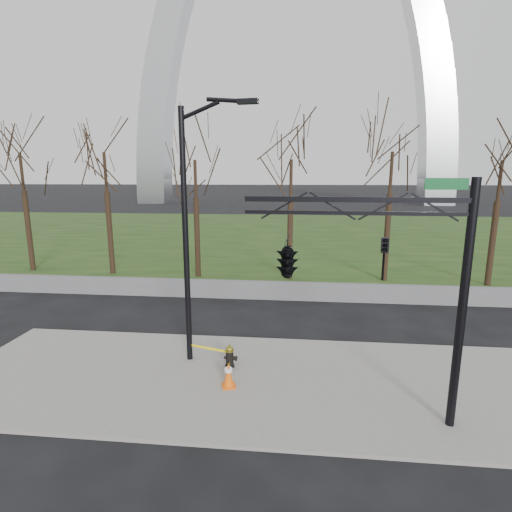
# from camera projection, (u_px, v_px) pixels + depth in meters

# --- Properties ---
(ground) EXTENTS (500.00, 500.00, 0.00)m
(ground) POSITION_uv_depth(u_px,v_px,m) (251.00, 381.00, 11.72)
(ground) COLOR black
(ground) RESTS_ON ground
(sidewalk) EXTENTS (18.00, 6.00, 0.10)m
(sidewalk) POSITION_uv_depth(u_px,v_px,m) (251.00, 380.00, 11.71)
(sidewalk) COLOR slate
(sidewalk) RESTS_ON ground
(grass_strip) EXTENTS (120.00, 40.00, 0.06)m
(grass_strip) POSITION_uv_depth(u_px,v_px,m) (283.00, 234.00, 40.95)
(grass_strip) COLOR #1B3B15
(grass_strip) RESTS_ON ground
(guardrail) EXTENTS (60.00, 0.30, 0.90)m
(guardrail) POSITION_uv_depth(u_px,v_px,m) (269.00, 290.00, 19.43)
(guardrail) COLOR #59595B
(guardrail) RESTS_ON ground
(gateway_arch) EXTENTS (66.00, 6.00, 65.00)m
(gateway_arch) POSITION_uv_depth(u_px,v_px,m) (293.00, 40.00, 78.26)
(gateway_arch) COLOR silver
(gateway_arch) RESTS_ON ground
(tree_row) EXTENTS (47.86, 4.00, 8.37)m
(tree_row) POSITION_uv_depth(u_px,v_px,m) (291.00, 208.00, 22.48)
(tree_row) COLOR black
(tree_row) RESTS_ON ground
(fire_hydrant) EXTENTS (0.47, 0.30, 0.74)m
(fire_hydrant) POSITION_uv_depth(u_px,v_px,m) (230.00, 357.00, 12.35)
(fire_hydrant) COLOR black
(fire_hydrant) RESTS_ON sidewalk
(traffic_cone) EXTENTS (0.48, 0.48, 0.73)m
(traffic_cone) POSITION_uv_depth(u_px,v_px,m) (228.00, 375.00, 11.18)
(traffic_cone) COLOR #F8600D
(traffic_cone) RESTS_ON sidewalk
(street_light) EXTENTS (2.39, 0.46, 8.21)m
(street_light) POSITION_uv_depth(u_px,v_px,m) (192.00, 220.00, 12.00)
(street_light) COLOR black
(street_light) RESTS_ON ground
(traffic_signal_mast) EXTENTS (5.10, 2.50, 6.00)m
(traffic_signal_mast) POSITION_uv_depth(u_px,v_px,m) (320.00, 258.00, 9.15)
(traffic_signal_mast) COLOR black
(traffic_signal_mast) RESTS_ON ground
(caution_tape) EXTENTS (1.57, 1.60, 0.39)m
(caution_tape) POSITION_uv_depth(u_px,v_px,m) (218.00, 358.00, 12.24)
(caution_tape) COLOR yellow
(caution_tape) RESTS_ON ground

